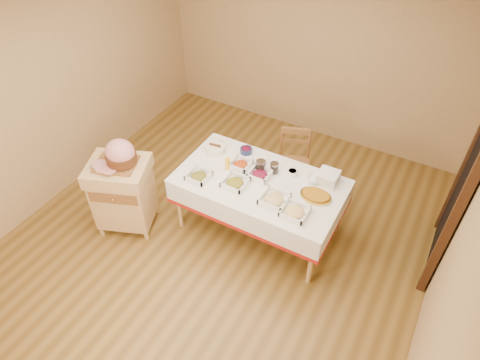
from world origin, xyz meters
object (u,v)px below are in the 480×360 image
Objects in this scene: bread_basket at (215,149)px; mustard_bottle at (228,163)px; dining_table at (259,191)px; brass_platter at (316,196)px; butcher_cart at (123,192)px; dining_chair at (293,163)px; preserve_jar_left at (261,166)px; plate_stack at (328,177)px; preserve_jar_right at (274,168)px; ham_on_board at (120,155)px.

mustard_bottle is at bearing -34.72° from bread_basket.
brass_platter is at bearing 5.11° from dining_table.
butcher_cart is 2.08m from dining_chair.
preserve_jar_left is 0.37m from mustard_bottle.
mustard_bottle is 1.11m from plate_stack.
preserve_jar_right is at bearing 0.51° from bread_basket.
mustard_bottle is at bearing 34.95° from ham_on_board.
preserve_jar_right reaches higher than bread_basket.
bread_basket is at bearing 164.10° from dining_table.
dining_table is at bearing 25.93° from ham_on_board.
preserve_jar_left is (1.27, 0.81, -0.23)m from ham_on_board.
butcher_cart is 2.16m from brass_platter.
dining_table is 1.56m from ham_on_board.
butcher_cart is 2.73× the size of brass_platter.
preserve_jar_left is at bearing 24.56° from mustard_bottle.
ham_on_board is 1.67m from preserve_jar_right.
dining_chair is 0.82m from plate_stack.
mustard_bottle is (-0.47, -0.81, 0.38)m from dining_chair.
preserve_jar_right is at bearing -89.14° from dining_chair.
plate_stack is at bearing -38.15° from dining_chair.
mustard_bottle is (0.94, 0.65, -0.21)m from ham_on_board.
plate_stack is 0.30m from brass_platter.
preserve_jar_right reaches higher than brass_platter.
butcher_cart is 5.13× the size of mustard_bottle.
butcher_cart is 1.03× the size of dining_chair.
butcher_cart is 6.72× the size of preserve_jar_left.
preserve_jar_right is at bearing -165.56° from plate_stack.
preserve_jar_left reaches higher than bread_basket.
dining_table is at bearing -65.25° from preserve_jar_left.
butcher_cart is at bearing -147.37° from preserve_jar_left.
dining_chair is at bearing 45.87° from butcher_cart.
preserve_jar_left reaches higher than preserve_jar_right.
dining_table is at bearing -109.13° from preserve_jar_right.
bread_basket is at bearing -140.93° from dining_chair.
plate_stack is (1.05, 0.35, -0.02)m from mustard_bottle.
butcher_cart is at bearing -134.13° from dining_chair.
mustard_bottle is at bearing -120.21° from dining_chair.
dining_table is 0.75m from bread_basket.
mustard_bottle is 0.35m from bread_basket.
dining_table is 0.65m from brass_platter.
preserve_jar_right is (0.14, 0.05, -0.01)m from preserve_jar_left.
butcher_cart reaches higher than plate_stack.
bread_basket is 0.69× the size of brass_platter.
preserve_jar_left is at bearing -164.65° from plate_stack.
plate_stack reaches higher than brass_platter.
preserve_jar_left is 0.70m from brass_platter.
ham_on_board is 1.37× the size of brass_platter.
dining_chair is 4.10× the size of plate_stack.
dining_chair is 6.52× the size of preserve_jar_left.
dining_table is 10.18× the size of mustard_bottle.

